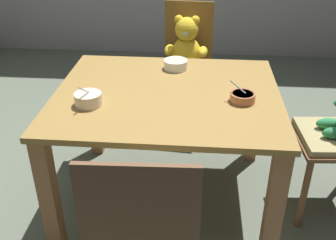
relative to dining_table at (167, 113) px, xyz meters
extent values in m
cube|color=#616A5A|center=(0.00, 0.00, -0.60)|extent=(5.20, 5.20, 0.04)
cube|color=olive|center=(0.00, 0.00, 0.11)|extent=(1.18, 1.01, 0.03)
cube|color=#A06C45|center=(-0.54, -0.45, -0.24)|extent=(0.08, 0.08, 0.67)
cube|color=#9D6946|center=(0.54, -0.45, -0.24)|extent=(0.08, 0.08, 0.67)
cube|color=#9A6943|center=(-0.54, 0.45, -0.24)|extent=(0.08, 0.08, 0.67)
cube|color=#9C6B43|center=(0.54, 0.45, -0.24)|extent=(0.08, 0.08, 0.67)
cube|color=brown|center=(0.06, 0.82, -0.12)|extent=(0.42, 0.44, 0.02)
cube|color=brown|center=(0.07, 1.02, 0.13)|extent=(0.36, 0.05, 0.48)
cylinder|color=brown|center=(-0.12, 0.66, -0.36)|extent=(0.04, 0.04, 0.45)
cylinder|color=brown|center=(0.21, 0.64, -0.36)|extent=(0.04, 0.04, 0.45)
cylinder|color=brown|center=(-0.09, 1.01, -0.36)|extent=(0.04, 0.04, 0.45)
cylinder|color=brown|center=(0.24, 0.98, -0.36)|extent=(0.04, 0.04, 0.45)
ellipsoid|color=yellow|center=(0.06, 0.89, 0.01)|extent=(0.23, 0.20, 0.25)
ellipsoid|color=#C4C38A|center=(0.06, 0.83, 0.00)|extent=(0.12, 0.07, 0.15)
sphere|color=yellow|center=(0.06, 0.88, 0.20)|extent=(0.17, 0.17, 0.17)
ellipsoid|color=#C4C38A|center=(0.06, 0.82, 0.19)|extent=(0.07, 0.06, 0.05)
sphere|color=yellow|center=(0.01, 0.90, 0.26)|extent=(0.06, 0.06, 0.06)
sphere|color=yellow|center=(0.12, 0.89, 0.26)|extent=(0.06, 0.06, 0.06)
ellipsoid|color=yellow|center=(-0.06, 0.88, 0.05)|extent=(0.08, 0.15, 0.07)
ellipsoid|color=yellow|center=(0.18, 0.86, 0.05)|extent=(0.08, 0.15, 0.07)
ellipsoid|color=yellow|center=(-0.01, 0.77, -0.07)|extent=(0.09, 0.17, 0.08)
ellipsoid|color=yellow|center=(0.11, 0.76, -0.07)|extent=(0.09, 0.17, 0.08)
cube|color=brown|center=(0.00, -1.00, 0.14)|extent=(0.37, 0.03, 0.50)
cube|color=tan|center=(-0.01, -0.82, -0.09)|extent=(0.38, 0.36, 0.04)
ellipsoid|color=beige|center=(-0.01, -0.89, 0.02)|extent=(0.18, 0.15, 0.20)
ellipsoid|color=beige|center=(-0.01, -0.84, 0.01)|extent=(0.10, 0.05, 0.12)
sphere|color=beige|center=(-0.01, -0.88, 0.17)|extent=(0.14, 0.14, 0.14)
ellipsoid|color=beige|center=(-0.01, -0.83, 0.16)|extent=(0.06, 0.05, 0.04)
sphere|color=beige|center=(0.04, -0.89, 0.23)|extent=(0.05, 0.05, 0.05)
sphere|color=beige|center=(-0.06, -0.89, 0.23)|extent=(0.05, 0.05, 0.05)
ellipsoid|color=beige|center=(0.09, -0.86, 0.05)|extent=(0.06, 0.11, 0.05)
ellipsoid|color=beige|center=(-0.10, -0.87, 0.05)|extent=(0.06, 0.11, 0.05)
ellipsoid|color=beige|center=(0.04, -0.79, -0.04)|extent=(0.06, 0.13, 0.06)
ellipsoid|color=beige|center=(-0.06, -0.79, -0.04)|extent=(0.06, 0.13, 0.06)
cube|color=brown|center=(0.91, -0.01, -0.12)|extent=(0.44, 0.42, 0.02)
cylinder|color=brown|center=(0.72, 0.14, -0.36)|extent=(0.04, 0.04, 0.45)
cylinder|color=brown|center=(0.75, -0.19, -0.36)|extent=(0.04, 0.04, 0.45)
cube|color=tan|center=(0.91, -0.01, -0.09)|extent=(0.40, 0.39, 0.04)
ellipsoid|color=#31864E|center=(0.87, 0.03, -0.04)|extent=(0.14, 0.07, 0.06)
ellipsoid|color=#31864E|center=(0.88, -0.06, -0.04)|extent=(0.14, 0.07, 0.06)
cylinder|color=beige|center=(-0.38, -0.18, 0.16)|extent=(0.14, 0.14, 0.06)
cylinder|color=beige|center=(-0.38, -0.18, 0.13)|extent=(0.07, 0.07, 0.01)
cylinder|color=beige|center=(-0.38, -0.18, 0.18)|extent=(0.11, 0.11, 0.01)
cylinder|color=#BCBCC1|center=(-0.38, -0.21, 0.22)|extent=(0.03, 0.09, 0.07)
ellipsoid|color=#BCBCC1|center=(-0.37, -0.17, 0.18)|extent=(0.03, 0.04, 0.01)
cylinder|color=white|center=(0.02, 0.33, 0.15)|extent=(0.14, 0.14, 0.06)
cylinder|color=white|center=(0.02, 0.33, 0.13)|extent=(0.08, 0.08, 0.01)
cylinder|color=beige|center=(0.02, 0.33, 0.18)|extent=(0.12, 0.12, 0.01)
cylinder|color=#B26947|center=(0.39, -0.08, 0.15)|extent=(0.13, 0.13, 0.05)
cylinder|color=#B26947|center=(0.39, -0.08, 0.13)|extent=(0.07, 0.07, 0.01)
cylinder|color=#C9B588|center=(0.39, -0.08, 0.17)|extent=(0.10, 0.10, 0.01)
cylinder|color=#BCBCC1|center=(0.36, -0.07, 0.20)|extent=(0.09, 0.03, 0.06)
ellipsoid|color=#BCBCC1|center=(0.39, -0.08, 0.16)|extent=(0.04, 0.03, 0.01)
camera|label=1|loc=(0.16, -1.88, 1.03)|focal=42.48mm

